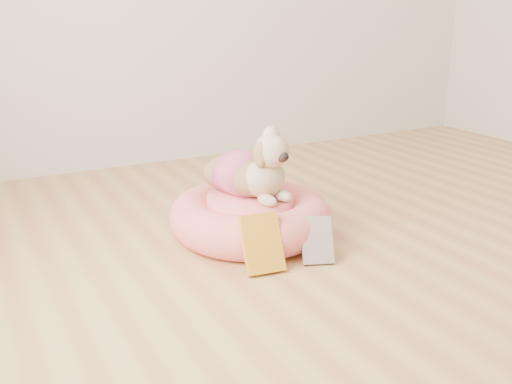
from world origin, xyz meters
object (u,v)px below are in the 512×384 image
book_yellow (262,243)px  book_white (317,240)px  pet_bed (250,216)px  dog (251,159)px

book_yellow → book_white: size_ratio=1.20×
book_yellow → book_white: bearing=0.0°
pet_bed → book_white: (0.10, -0.34, -0.00)m
pet_bed → book_yellow: (-0.12, -0.31, 0.02)m
book_white → pet_bed: bearing=128.9°
book_yellow → pet_bed: bearing=76.6°
dog → book_yellow: bearing=-125.4°
pet_bed → dog: dog is taller
pet_bed → book_white: pet_bed is taller
dog → book_white: (0.10, -0.34, -0.25)m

